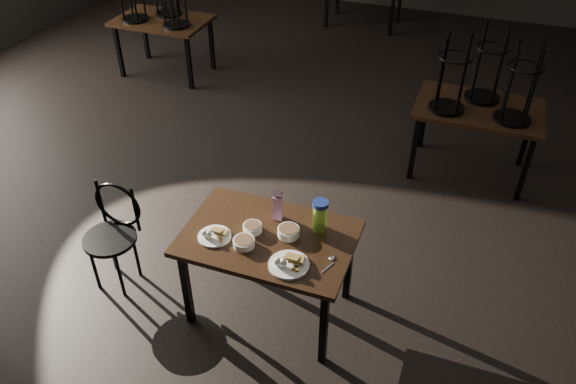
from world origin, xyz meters
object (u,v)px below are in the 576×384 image
at_px(juice_carton, 278,206).
at_px(water_bottle, 320,215).
at_px(bentwood_chair, 114,228).
at_px(main_table, 269,244).

height_order(juice_carton, water_bottle, juice_carton).
bearing_deg(juice_carton, bentwood_chair, -166.82).
bearing_deg(juice_carton, main_table, -88.70).
height_order(water_bottle, bentwood_chair, water_bottle).
bearing_deg(water_bottle, bentwood_chair, -169.90).
bearing_deg(main_table, water_bottle, 31.55).
distance_m(main_table, juice_carton, 0.28).
bearing_deg(bentwood_chair, main_table, 3.27).
bearing_deg(main_table, bentwood_chair, -176.01).
bearing_deg(water_bottle, main_table, -148.45).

